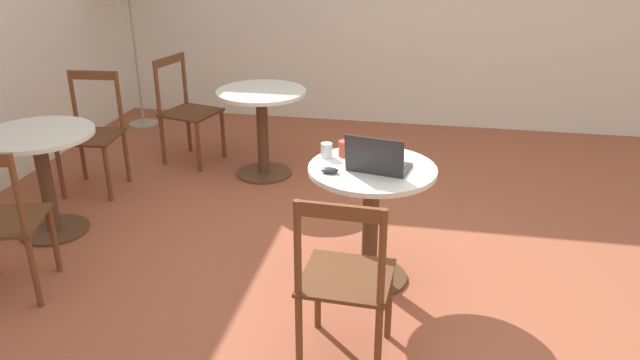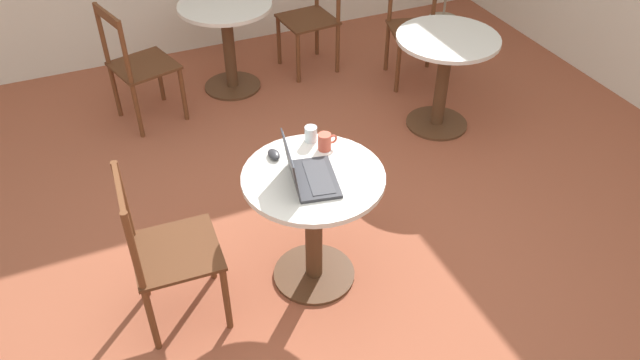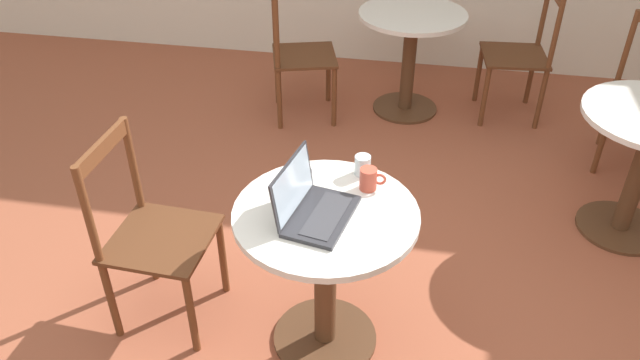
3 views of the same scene
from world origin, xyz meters
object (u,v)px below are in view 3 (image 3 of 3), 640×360
chair_far_left (298,55)px  drinking_glass (363,165)px  cafe_table_near (326,253)px  cafe_table_far (410,43)px  mouse (305,173)px  laptop (312,206)px  chair_near_left (152,236)px  chair_far_right (521,55)px  mug (369,179)px

chair_far_left → drinking_glass: 1.93m
cafe_table_near → cafe_table_far: size_ratio=1.00×
mouse → cafe_table_far: bearing=80.6°
cafe_table_far → laptop: bearing=-96.3°
cafe_table_near → chair_near_left: chair_near_left is taller
laptop → chair_far_right: bearing=66.6°
cafe_table_near → chair_near_left: (-0.80, 0.04, -0.06)m
chair_near_left → laptop: size_ratio=2.49×
mouse → drinking_glass: bearing=14.1°
cafe_table_near → drinking_glass: 0.41m
mug → cafe_table_near: bearing=-128.5°
drinking_glass → chair_near_left: bearing=-164.5°
laptop → mug: size_ratio=3.43×
mouse → drinking_glass: 0.25m
laptop → mouse: 0.28m
chair_near_left → chair_far_right: (1.78, 2.32, 0.00)m
chair_far_left → drinking_glass: (0.67, -1.78, 0.33)m
cafe_table_far → cafe_table_near: bearing=-95.2°
drinking_glass → mouse: bearing=-165.9°
drinking_glass → chair_far_right: bearing=67.0°
chair_near_left → chair_far_right: same height
cafe_table_near → cafe_table_far: same height
chair_far_left → laptop: bearing=-76.3°
mouse → drinking_glass: (0.24, 0.06, 0.03)m
cafe_table_near → chair_near_left: size_ratio=0.79×
chair_far_right → drinking_glass: size_ratio=10.74×
chair_far_left → mouse: size_ratio=9.51×
cafe_table_far → drinking_glass: bearing=-92.8°
laptop → mug: laptop is taller
chair_far_right → mouse: size_ratio=9.51×
cafe_table_near → chair_far_left: chair_far_left is taller
cafe_table_near → drinking_glass: (0.11, 0.29, 0.26)m
laptop → mouse: (-0.08, 0.26, -0.03)m
cafe_table_far → chair_far_left: size_ratio=0.79×
chair_far_right → mouse: chair_far_right is taller
laptop → mouse: bearing=107.6°
chair_far_right → mouse: bearing=-117.7°
cafe_table_near → mug: 0.36m
laptop → mug: 0.30m
chair_near_left → laptop: (0.75, -0.07, 0.33)m
cafe_table_far → chair_near_left: (-1.01, -2.25, -0.06)m
cafe_table_far → chair_far_right: size_ratio=0.79×
cafe_table_far → chair_far_left: 0.80m
chair_far_right → drinking_glass: bearing=-113.0°
cafe_table_near → chair_near_left: 0.80m
laptop → mouse: size_ratio=3.82×
cafe_table_near → chair_far_left: bearing=105.2°
chair_near_left → laptop: 0.82m
mouse → drinking_glass: drinking_glass is taller
cafe_table_near → mouse: mouse is taller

